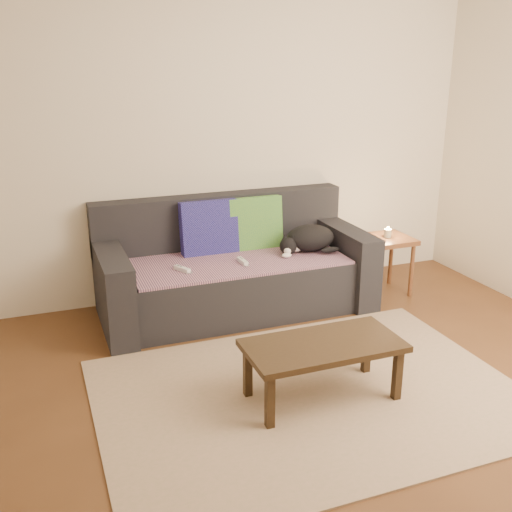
{
  "coord_description": "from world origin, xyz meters",
  "views": [
    {
      "loc": [
        -1.42,
        -2.67,
        1.93
      ],
      "look_at": [
        0.05,
        1.2,
        0.55
      ],
      "focal_mm": 42.0,
      "sensor_mm": 36.0,
      "label": 1
    }
  ],
  "objects_px": {
    "wii_remote_b": "(242,261)",
    "side_table": "(387,247)",
    "sofa": "(233,272)",
    "cat": "(308,239)",
    "wii_remote_a": "(182,269)",
    "coffee_table": "(323,350)"
  },
  "relations": [
    {
      "from": "cat",
      "to": "side_table",
      "type": "relative_size",
      "value": 1.11
    },
    {
      "from": "sofa",
      "to": "side_table",
      "type": "distance_m",
      "value": 1.33
    },
    {
      "from": "sofa",
      "to": "side_table",
      "type": "relative_size",
      "value": 4.27
    },
    {
      "from": "cat",
      "to": "wii_remote_a",
      "type": "bearing_deg",
      "value": -150.69
    },
    {
      "from": "sofa",
      "to": "wii_remote_b",
      "type": "bearing_deg",
      "value": -86.69
    },
    {
      "from": "wii_remote_a",
      "to": "side_table",
      "type": "distance_m",
      "value": 1.79
    },
    {
      "from": "cat",
      "to": "wii_remote_a",
      "type": "distance_m",
      "value": 1.08
    },
    {
      "from": "side_table",
      "to": "coffee_table",
      "type": "relative_size",
      "value": 0.54
    },
    {
      "from": "sofa",
      "to": "cat",
      "type": "height_order",
      "value": "sofa"
    },
    {
      "from": "sofa",
      "to": "wii_remote_b",
      "type": "relative_size",
      "value": 14.0
    },
    {
      "from": "cat",
      "to": "wii_remote_a",
      "type": "xyz_separation_m",
      "value": [
        -1.07,
        -0.11,
        -0.09
      ]
    },
    {
      "from": "cat",
      "to": "side_table",
      "type": "height_order",
      "value": "cat"
    },
    {
      "from": "wii_remote_b",
      "to": "sofa",
      "type": "bearing_deg",
      "value": 0.39
    },
    {
      "from": "cat",
      "to": "side_table",
      "type": "xyz_separation_m",
      "value": [
        0.72,
        -0.04,
        -0.14
      ]
    },
    {
      "from": "wii_remote_b",
      "to": "side_table",
      "type": "height_order",
      "value": "side_table"
    },
    {
      "from": "side_table",
      "to": "sofa",
      "type": "bearing_deg",
      "value": 174.23
    },
    {
      "from": "sofa",
      "to": "wii_remote_a",
      "type": "relative_size",
      "value": 14.0
    },
    {
      "from": "wii_remote_a",
      "to": "coffee_table",
      "type": "relative_size",
      "value": 0.16
    },
    {
      "from": "wii_remote_b",
      "to": "side_table",
      "type": "relative_size",
      "value": 0.31
    },
    {
      "from": "side_table",
      "to": "coffee_table",
      "type": "xyz_separation_m",
      "value": [
        -1.28,
        -1.34,
        -0.09
      ]
    },
    {
      "from": "sofa",
      "to": "coffee_table",
      "type": "bearing_deg",
      "value": -88.18
    },
    {
      "from": "side_table",
      "to": "coffee_table",
      "type": "distance_m",
      "value": 1.85
    }
  ]
}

